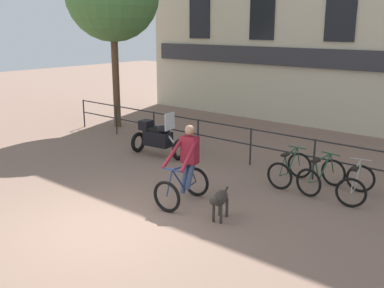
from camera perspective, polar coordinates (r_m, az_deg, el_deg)
ground_plane at (r=8.99m, az=-11.29°, el=-10.24°), size 60.00×60.00×0.00m
canal_railing at (r=12.45m, az=7.47°, el=0.48°), size 15.05×0.05×1.05m
cyclist_with_bike at (r=9.74m, az=-0.84°, el=-3.14°), size 0.81×1.24×1.70m
dog at (r=8.93m, az=3.50°, el=-7.05°), size 0.39×0.91×0.63m
parked_motorcycle at (r=13.29m, az=-4.41°, el=0.84°), size 1.71×0.80×1.35m
parked_bicycle_near_lamp at (r=11.25m, az=12.31°, el=-3.17°), size 0.68×1.12×0.86m
parked_bicycle_mid_left at (r=10.91m, az=16.09°, el=-3.97°), size 0.80×1.19×0.86m
parked_bicycle_mid_right at (r=10.64m, az=20.10°, el=-4.81°), size 0.84×1.20×0.86m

